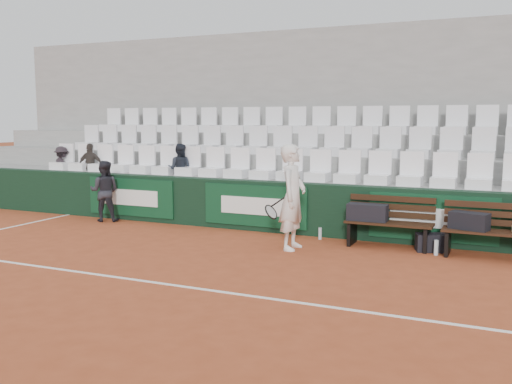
% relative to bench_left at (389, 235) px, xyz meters
% --- Properties ---
extents(ground, '(80.00, 80.00, 0.00)m').
position_rel_bench_left_xyz_m(ground, '(-2.52, -3.51, -0.23)').
color(ground, '#A14524').
rests_on(ground, ground).
extents(court_baseline, '(18.00, 0.06, 0.01)m').
position_rel_bench_left_xyz_m(court_baseline, '(-2.52, -3.51, -0.22)').
color(court_baseline, white).
rests_on(court_baseline, ground).
extents(back_barrier, '(18.00, 0.34, 1.00)m').
position_rel_bench_left_xyz_m(back_barrier, '(-2.45, 0.48, 0.28)').
color(back_barrier, black).
rests_on(back_barrier, ground).
extents(grandstand_tier_front, '(18.00, 0.95, 1.00)m').
position_rel_bench_left_xyz_m(grandstand_tier_front, '(-2.52, 1.12, 0.28)').
color(grandstand_tier_front, gray).
rests_on(grandstand_tier_front, ground).
extents(grandstand_tier_mid, '(18.00, 0.95, 1.45)m').
position_rel_bench_left_xyz_m(grandstand_tier_mid, '(-2.52, 2.07, 0.50)').
color(grandstand_tier_mid, gray).
rests_on(grandstand_tier_mid, ground).
extents(grandstand_tier_back, '(18.00, 0.95, 1.90)m').
position_rel_bench_left_xyz_m(grandstand_tier_back, '(-2.52, 3.02, 0.72)').
color(grandstand_tier_back, gray).
rests_on(grandstand_tier_back, ground).
extents(grandstand_rear_wall, '(18.00, 0.30, 4.40)m').
position_rel_bench_left_xyz_m(grandstand_rear_wall, '(-2.52, 3.64, 1.98)').
color(grandstand_rear_wall, gray).
rests_on(grandstand_rear_wall, ground).
extents(seat_row_front, '(11.90, 0.44, 0.63)m').
position_rel_bench_left_xyz_m(seat_row_front, '(-2.52, 0.94, 1.09)').
color(seat_row_front, white).
rests_on(seat_row_front, grandstand_tier_front).
extents(seat_row_mid, '(11.90, 0.44, 0.63)m').
position_rel_bench_left_xyz_m(seat_row_mid, '(-2.52, 1.89, 1.54)').
color(seat_row_mid, silver).
rests_on(seat_row_mid, grandstand_tier_mid).
extents(seat_row_back, '(11.90, 0.44, 0.63)m').
position_rel_bench_left_xyz_m(seat_row_back, '(-2.52, 2.84, 1.99)').
color(seat_row_back, silver).
rests_on(seat_row_back, grandstand_tier_back).
extents(bench_left, '(1.50, 0.56, 0.45)m').
position_rel_bench_left_xyz_m(bench_left, '(0.00, 0.00, 0.00)').
color(bench_left, black).
rests_on(bench_left, ground).
extents(bench_right, '(1.50, 0.56, 0.45)m').
position_rel_bench_left_xyz_m(bench_right, '(1.65, -0.12, 0.00)').
color(bench_right, '#341B0F').
rests_on(bench_right, ground).
extents(sports_bag_left, '(0.69, 0.30, 0.30)m').
position_rel_bench_left_xyz_m(sports_bag_left, '(-0.38, -0.02, 0.37)').
color(sports_bag_left, black).
rests_on(sports_bag_left, bench_left).
extents(sports_bag_right, '(0.66, 0.44, 0.28)m').
position_rel_bench_left_xyz_m(sports_bag_right, '(1.32, -0.13, 0.36)').
color(sports_bag_right, black).
rests_on(sports_bag_right, bench_right).
extents(sports_bag_ground, '(0.57, 0.44, 0.30)m').
position_rel_bench_left_xyz_m(sports_bag_ground, '(0.72, -0.00, -0.07)').
color(sports_bag_ground, black).
rests_on(sports_bag_ground, ground).
extents(water_bottle_near, '(0.06, 0.06, 0.22)m').
position_rel_bench_left_xyz_m(water_bottle_near, '(-1.29, 0.14, -0.11)').
color(water_bottle_near, silver).
rests_on(water_bottle_near, ground).
extents(water_bottle_far, '(0.07, 0.07, 0.25)m').
position_rel_bench_left_xyz_m(water_bottle_far, '(0.83, -0.26, -0.10)').
color(water_bottle_far, silver).
rests_on(water_bottle_far, ground).
extents(tennis_player, '(0.72, 0.67, 1.81)m').
position_rel_bench_left_xyz_m(tennis_player, '(-1.49, -0.81, 0.68)').
color(tennis_player, white).
rests_on(tennis_player, ground).
extents(ball_kid, '(0.79, 0.72, 1.33)m').
position_rel_bench_left_xyz_m(ball_kid, '(-6.20, 0.04, 0.44)').
color(ball_kid, '#21222A').
rests_on(ball_kid, ground).
extents(spectator_a, '(0.75, 0.60, 1.01)m').
position_rel_bench_left_xyz_m(spectator_a, '(-8.27, 0.99, 1.28)').
color(spectator_a, black).
rests_on(spectator_a, grandstand_tier_front).
extents(spectator_b, '(0.70, 0.44, 1.10)m').
position_rel_bench_left_xyz_m(spectator_b, '(-7.36, 0.99, 1.33)').
color(spectator_b, '#37302C').
rests_on(spectator_b, grandstand_tier_front).
extents(spectator_c, '(0.65, 0.57, 1.14)m').
position_rel_bench_left_xyz_m(spectator_c, '(-4.86, 0.99, 1.34)').
color(spectator_c, '#1E232D').
rests_on(spectator_c, grandstand_tier_front).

